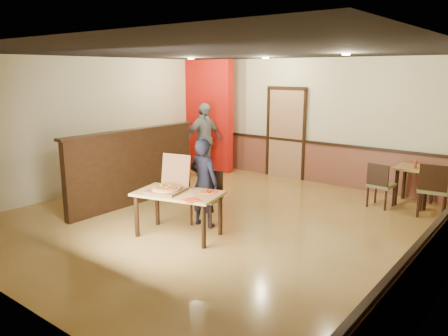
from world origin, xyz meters
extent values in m
plane|color=#B48B46|center=(0.00, 0.00, 0.00)|extent=(7.00, 7.00, 0.00)
plane|color=black|center=(0.00, 0.00, 2.80)|extent=(7.00, 7.00, 0.00)
plane|color=beige|center=(0.00, 3.50, 1.40)|extent=(7.00, 0.00, 7.00)
plane|color=beige|center=(-3.50, 0.00, 1.40)|extent=(0.00, 7.00, 7.00)
cube|color=brown|center=(0.00, 3.47, 0.45)|extent=(7.00, 0.04, 0.90)
cube|color=black|center=(0.00, 3.45, 0.92)|extent=(7.00, 0.06, 0.06)
cube|color=tan|center=(-0.80, 3.46, 1.05)|extent=(0.90, 0.06, 2.10)
cube|color=black|center=(-2.00, -0.20, 0.70)|extent=(0.14, 3.00, 1.40)
cube|color=black|center=(-2.00, -0.20, 1.42)|extent=(0.20, 3.10, 0.05)
cube|color=#B6140D|center=(-2.90, 3.00, 1.40)|extent=(1.60, 0.20, 2.78)
cylinder|color=#FFF6B2|center=(-2.30, 1.80, 2.78)|extent=(0.14, 0.14, 0.02)
cylinder|color=#FFF6B2|center=(-0.80, 2.50, 2.78)|extent=(0.14, 0.14, 0.02)
cylinder|color=#FFF6B2|center=(1.40, 1.50, 2.78)|extent=(0.14, 0.14, 0.02)
cube|color=tan|center=(-0.14, -0.93, 0.68)|extent=(1.45, 1.04, 0.04)
cylinder|color=black|center=(-0.62, -1.35, 0.33)|extent=(0.07, 0.07, 0.66)
cylinder|color=black|center=(-0.77, -0.78, 0.33)|extent=(0.07, 0.07, 0.66)
cylinder|color=black|center=(0.49, -1.07, 0.33)|extent=(0.07, 0.07, 0.66)
cylinder|color=black|center=(0.34, -0.50, 0.33)|extent=(0.07, 0.07, 0.66)
cube|color=olive|center=(-0.16, -0.25, 0.44)|extent=(0.52, 0.52, 0.06)
cube|color=black|center=(-0.20, -0.06, 0.68)|extent=(0.42, 0.12, 0.42)
cylinder|color=black|center=(-0.30, -0.47, 0.19)|extent=(0.04, 0.04, 0.38)
cylinder|color=black|center=(-0.37, -0.11, 0.19)|extent=(0.04, 0.04, 0.38)
cylinder|color=black|center=(0.06, -0.39, 0.19)|extent=(0.04, 0.04, 0.38)
cylinder|color=black|center=(-0.02, -0.04, 0.19)|extent=(0.04, 0.04, 0.38)
cube|color=olive|center=(1.83, 2.50, 0.42)|extent=(0.46, 0.46, 0.05)
cube|color=black|center=(1.81, 2.31, 0.65)|extent=(0.40, 0.07, 0.40)
cylinder|color=black|center=(2.02, 2.66, 0.18)|extent=(0.04, 0.04, 0.37)
cylinder|color=black|center=(1.98, 2.31, 0.18)|extent=(0.04, 0.04, 0.37)
cylinder|color=black|center=(1.67, 2.69, 0.18)|extent=(0.04, 0.04, 0.37)
cylinder|color=black|center=(1.64, 2.34, 0.18)|extent=(0.04, 0.04, 0.37)
cube|color=olive|center=(2.73, 2.50, 0.48)|extent=(0.54, 0.54, 0.06)
cube|color=black|center=(2.76, 2.28, 0.74)|extent=(0.46, 0.10, 0.46)
cylinder|color=black|center=(2.90, 2.72, 0.21)|extent=(0.05, 0.05, 0.42)
cylinder|color=black|center=(2.95, 2.33, 0.21)|extent=(0.05, 0.05, 0.42)
cylinder|color=black|center=(2.50, 2.67, 0.21)|extent=(0.05, 0.05, 0.42)
cylinder|color=black|center=(2.56, 2.28, 0.21)|extent=(0.05, 0.05, 0.42)
cube|color=tan|center=(2.28, 3.05, 0.71)|extent=(0.69, 0.69, 0.04)
cylinder|color=black|center=(2.02, 2.79, 0.35)|extent=(0.07, 0.07, 0.69)
cylinder|color=black|center=(2.01, 3.31, 0.35)|extent=(0.07, 0.07, 0.69)
cylinder|color=black|center=(2.54, 2.79, 0.35)|extent=(0.07, 0.07, 0.69)
cylinder|color=black|center=(2.54, 3.31, 0.35)|extent=(0.07, 0.07, 0.69)
imported|color=black|center=(-0.14, -0.33, 0.73)|extent=(0.56, 0.39, 1.46)
imported|color=gray|center=(-2.42, 2.35, 0.89)|extent=(0.61, 1.10, 1.78)
cube|color=brown|center=(-0.30, -1.02, 0.72)|extent=(0.60, 0.60, 0.04)
cube|color=brown|center=(-0.37, -0.73, 0.98)|extent=(0.51, 0.21, 0.49)
cylinder|color=#CC834A|center=(-0.30, -1.02, 0.75)|extent=(0.54, 0.54, 0.03)
cube|color=#EF3810|center=(0.30, -1.11, 0.70)|extent=(0.29, 0.29, 0.01)
cylinder|color=silver|center=(0.27, -1.11, 0.71)|extent=(0.07, 0.19, 0.01)
cube|color=silver|center=(0.33, -1.11, 0.71)|extent=(0.08, 0.21, 0.00)
cube|color=#EF3810|center=(0.21, -0.61, 0.70)|extent=(0.32, 0.32, 0.01)
cylinder|color=silver|center=(0.18, -0.61, 0.71)|extent=(0.10, 0.19, 0.01)
cube|color=silver|center=(0.24, -0.61, 0.71)|extent=(0.11, 0.21, 0.00)
cylinder|color=#963B1B|center=(2.29, 2.91, 0.81)|extent=(0.06, 0.06, 0.15)
camera|label=1|loc=(4.36, -5.57, 2.51)|focal=35.00mm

